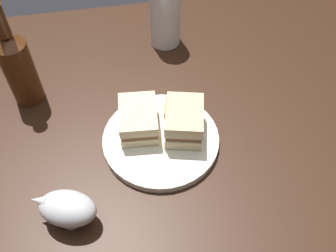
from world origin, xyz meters
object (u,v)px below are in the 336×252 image
(sandwich_half_right, at_px, (139,121))
(pint_glass, at_px, (165,20))
(gravy_boat, at_px, (67,208))
(cider_bottle, at_px, (18,65))
(plate, at_px, (161,140))
(sandwich_half_left, at_px, (184,121))

(sandwich_half_right, relative_size, pint_glass, 0.72)
(gravy_boat, distance_m, cider_bottle, 0.35)
(plate, bearing_deg, gravy_boat, 36.80)
(gravy_boat, bearing_deg, sandwich_half_right, -130.90)
(sandwich_half_right, relative_size, cider_bottle, 0.43)
(pint_glass, bearing_deg, gravy_boat, 61.16)
(plate, height_order, gravy_boat, gravy_boat)
(sandwich_half_left, distance_m, sandwich_half_right, 0.10)
(gravy_boat, bearing_deg, cider_bottle, -75.13)
(pint_glass, bearing_deg, plate, 78.48)
(plate, relative_size, sandwich_half_right, 2.21)
(plate, bearing_deg, sandwich_half_right, -36.27)
(sandwich_half_right, xyz_separation_m, pint_glass, (-0.11, -0.30, 0.02))
(pint_glass, height_order, gravy_boat, pint_glass)
(plate, distance_m, gravy_boat, 0.25)
(sandwich_half_left, distance_m, cider_bottle, 0.38)
(pint_glass, bearing_deg, cider_bottle, 22.50)
(pint_glass, bearing_deg, sandwich_half_right, 69.97)
(cider_bottle, bearing_deg, pint_glass, -157.50)
(pint_glass, bearing_deg, sandwich_half_left, 87.17)
(plate, relative_size, sandwich_half_left, 2.11)
(sandwich_half_right, height_order, gravy_boat, same)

